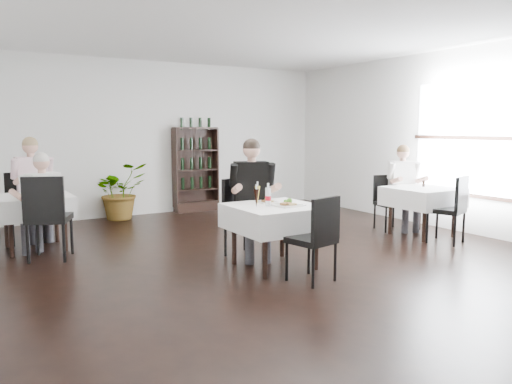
% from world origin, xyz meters
% --- Properties ---
extents(room_shell, '(9.00, 9.00, 9.00)m').
position_xyz_m(room_shell, '(0.00, 0.00, 1.50)').
color(room_shell, black).
rests_on(room_shell, ground).
extents(window_right, '(0.06, 2.30, 1.85)m').
position_xyz_m(window_right, '(3.48, 0.00, 1.50)').
color(window_right, white).
rests_on(window_right, room_shell).
extents(wine_shelf, '(0.90, 0.28, 1.75)m').
position_xyz_m(wine_shelf, '(0.60, 4.31, 0.85)').
color(wine_shelf, black).
rests_on(wine_shelf, ground).
extents(main_table, '(1.03, 1.03, 0.77)m').
position_xyz_m(main_table, '(-0.30, 0.00, 0.62)').
color(main_table, black).
rests_on(main_table, ground).
extents(left_table, '(0.98, 0.98, 0.77)m').
position_xyz_m(left_table, '(-2.70, 2.50, 0.62)').
color(left_table, black).
rests_on(left_table, ground).
extents(right_table, '(0.98, 0.98, 0.77)m').
position_xyz_m(right_table, '(2.70, 0.30, 0.62)').
color(right_table, black).
rests_on(right_table, ground).
extents(potted_tree, '(1.10, 1.00, 1.06)m').
position_xyz_m(potted_tree, '(-1.00, 4.20, 0.53)').
color(potted_tree, '#235A1F').
rests_on(potted_tree, ground).
extents(main_chair_far, '(0.62, 0.62, 1.04)m').
position_xyz_m(main_chair_far, '(-0.35, 0.73, 0.59)').
color(main_chair_far, black).
rests_on(main_chair_far, ground).
extents(main_chair_near, '(0.53, 0.53, 0.97)m').
position_xyz_m(main_chair_near, '(-0.25, -0.77, 0.55)').
color(main_chair_near, black).
rests_on(main_chair_near, ground).
extents(left_chair_far, '(0.49, 0.50, 1.04)m').
position_xyz_m(left_chair_far, '(-2.76, 3.13, 0.60)').
color(left_chair_far, black).
rests_on(left_chair_far, ground).
extents(left_chair_near, '(0.66, 0.67, 1.11)m').
position_xyz_m(left_chair_near, '(-2.64, 1.75, 0.63)').
color(left_chair_near, black).
rests_on(left_chair_near, ground).
extents(right_chair_far, '(0.51, 0.51, 0.91)m').
position_xyz_m(right_chair_far, '(2.61, 0.94, 0.52)').
color(right_chair_far, black).
rests_on(right_chair_far, ground).
extents(right_chair_near, '(0.59, 0.59, 1.01)m').
position_xyz_m(right_chair_near, '(2.64, -0.31, 0.58)').
color(right_chair_near, black).
rests_on(right_chair_near, ground).
extents(diner_main, '(0.67, 0.71, 1.57)m').
position_xyz_m(diner_main, '(-0.30, 0.52, 0.91)').
color(diner_main, '#3B3C43').
rests_on(diner_main, ground).
extents(diner_left_far, '(0.62, 0.64, 1.58)m').
position_xyz_m(diner_left_far, '(-2.61, 3.15, 0.91)').
color(diner_left_far, '#3B3C43').
rests_on(diner_left_far, ground).
extents(diner_left_near, '(0.61, 0.65, 1.40)m').
position_xyz_m(diner_left_near, '(-2.67, 2.00, 0.81)').
color(diner_left_near, '#3B3C43').
rests_on(diner_left_near, ground).
extents(diner_right_far, '(0.62, 0.66, 1.43)m').
position_xyz_m(diner_right_far, '(2.80, 0.78, 0.83)').
color(diner_right_far, '#3B3C43').
rests_on(diner_right_far, ground).
extents(plate_far, '(0.24, 0.24, 0.07)m').
position_xyz_m(plate_far, '(-0.26, 0.23, 0.79)').
color(plate_far, white).
rests_on(plate_far, main_table).
extents(plate_near, '(0.31, 0.31, 0.09)m').
position_xyz_m(plate_near, '(-0.20, -0.13, 0.79)').
color(plate_near, white).
rests_on(plate_near, main_table).
extents(pilsner_dark, '(0.06, 0.06, 0.28)m').
position_xyz_m(pilsner_dark, '(-0.58, -0.04, 0.88)').
color(pilsner_dark, black).
rests_on(pilsner_dark, main_table).
extents(pilsner_lager, '(0.07, 0.07, 0.29)m').
position_xyz_m(pilsner_lager, '(-0.45, 0.16, 0.89)').
color(pilsner_lager, gold).
rests_on(pilsner_lager, main_table).
extents(coke_bottle, '(0.07, 0.07, 0.28)m').
position_xyz_m(coke_bottle, '(-0.40, -0.00, 0.88)').
color(coke_bottle, silver).
rests_on(coke_bottle, main_table).
extents(napkin_cutlery, '(0.19, 0.18, 0.02)m').
position_xyz_m(napkin_cutlery, '(-0.08, -0.18, 0.78)').
color(napkin_cutlery, black).
rests_on(napkin_cutlery, main_table).
extents(pepper_mill, '(0.05, 0.05, 0.10)m').
position_xyz_m(pepper_mill, '(2.81, 0.38, 0.82)').
color(pepper_mill, black).
rests_on(pepper_mill, right_table).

